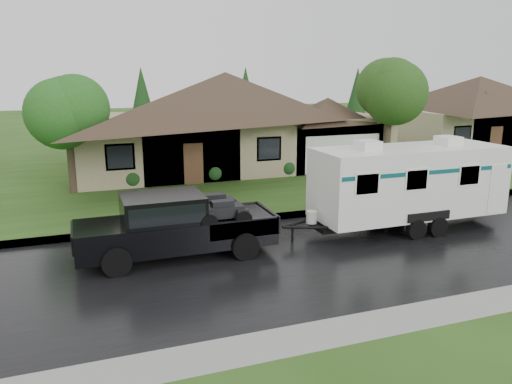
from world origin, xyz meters
The scene contains 11 objects.
ground centered at (0.00, 0.00, 0.00)m, with size 140.00×140.00×0.00m, color #2A4E18.
road centered at (0.00, -2.00, 0.01)m, with size 140.00×8.00×0.01m, color black.
curb centered at (0.00, 2.25, 0.07)m, with size 140.00×0.50×0.15m, color gray.
lawn centered at (0.00, 15.00, 0.07)m, with size 140.00×26.00×0.15m, color #2A4E18.
house_main centered at (2.29, 13.84, 3.59)m, with size 19.44×10.80×6.90m.
house_neighbor centered at (22.27, 14.34, 3.32)m, with size 15.12×9.72×6.45m.
tree_left_green centered at (-7.05, 9.11, 3.90)m, with size 3.27×3.27×5.41m.
tree_right_green centered at (10.03, 8.65, 4.66)m, with size 3.92×3.92×6.50m.
shrub_row centered at (2.00, 9.30, 0.65)m, with size 13.60×1.00×1.00m.
pickup_truck centered at (-4.12, -0.60, 1.10)m, with size 6.17×2.34×2.06m.
travel_trailer centered at (4.70, -0.60, 1.81)m, with size 7.60×2.67×3.41m.
Camera 1 is at (-6.76, -15.63, 5.74)m, focal length 35.00 mm.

